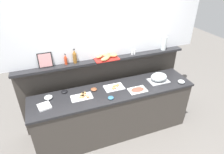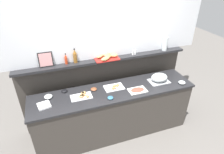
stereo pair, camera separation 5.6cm
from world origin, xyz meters
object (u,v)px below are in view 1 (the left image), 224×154
(serving_cloche, at_px, (159,77))
(condiment_bowl_dark, at_px, (111,98))
(condiment_bowl_teal, at_px, (64,91))
(glass_bowl_medium, at_px, (181,82))
(hot_sauce_bottle, at_px, (66,60))
(framed_picture, at_px, (45,60))
(sandwich_platter_front, at_px, (114,87))
(sandwich_platter_side, at_px, (82,96))
(cold_cuts_platter, at_px, (138,90))
(water_carafe, at_px, (164,43))
(glass_bowl_large, at_px, (48,97))
(vinegar_bottle_amber, at_px, (75,57))
(condiment_bowl_red, at_px, (94,89))
(napkin_stack, at_px, (44,106))
(salt_shaker, at_px, (132,52))
(bread_basket, at_px, (107,57))
(pepper_shaker, at_px, (135,52))

(serving_cloche, relative_size, condiment_bowl_dark, 3.77)
(serving_cloche, relative_size, condiment_bowl_teal, 3.54)
(glass_bowl_medium, distance_m, hot_sauce_bottle, 1.95)
(hot_sauce_bottle, distance_m, framed_picture, 0.30)
(sandwich_platter_front, bearing_deg, sandwich_platter_side, -172.74)
(cold_cuts_platter, distance_m, condiment_bowl_teal, 1.16)
(sandwich_platter_side, distance_m, framed_picture, 0.78)
(sandwich_platter_front, bearing_deg, condiment_bowl_teal, 169.02)
(water_carafe, bearing_deg, glass_bowl_large, -172.94)
(hot_sauce_bottle, xyz_separation_m, framed_picture, (-0.30, 0.01, 0.04))
(glass_bowl_large, bearing_deg, vinegar_bottle_amber, 30.16)
(condiment_bowl_red, bearing_deg, water_carafe, 11.35)
(vinegar_bottle_amber, height_order, hot_sauce_bottle, vinegar_bottle_amber)
(sandwich_platter_front, xyz_separation_m, water_carafe, (1.09, 0.33, 0.49))
(napkin_stack, height_order, vinegar_bottle_amber, vinegar_bottle_amber)
(glass_bowl_medium, relative_size, condiment_bowl_dark, 1.27)
(sandwich_platter_front, bearing_deg, hot_sauce_bottle, 152.10)
(napkin_stack, bearing_deg, glass_bowl_medium, -3.80)
(sandwich_platter_side, relative_size, vinegar_bottle_amber, 1.36)
(glass_bowl_medium, bearing_deg, salt_shaker, 138.29)
(cold_cuts_platter, relative_size, condiment_bowl_red, 2.97)
(cold_cuts_platter, bearing_deg, hot_sauce_bottle, 150.82)
(glass_bowl_medium, xyz_separation_m, water_carafe, (-0.03, 0.59, 0.48))
(serving_cloche, height_order, condiment_bowl_teal, serving_cloche)
(glass_bowl_medium, xyz_separation_m, bread_basket, (-1.13, 0.59, 0.39))
(sandwich_platter_front, xyz_separation_m, pepper_shaker, (0.50, 0.33, 0.41))
(condiment_bowl_teal, distance_m, napkin_stack, 0.41)
(sandwich_platter_front, height_order, glass_bowl_medium, glass_bowl_medium)
(pepper_shaker, bearing_deg, salt_shaker, 180.00)
(glass_bowl_large, height_order, pepper_shaker, pepper_shaker)
(serving_cloche, xyz_separation_m, napkin_stack, (-1.89, -0.04, -0.06))
(cold_cuts_platter, bearing_deg, glass_bowl_large, 168.78)
(napkin_stack, relative_size, salt_shaker, 1.95)
(sandwich_platter_front, bearing_deg, glass_bowl_large, 176.18)
(glass_bowl_medium, bearing_deg, pepper_shaker, 136.32)
(condiment_bowl_teal, distance_m, condiment_bowl_dark, 0.75)
(sandwich_platter_front, xyz_separation_m, framed_picture, (-0.97, 0.37, 0.48))
(sandwich_platter_side, xyz_separation_m, condiment_bowl_red, (0.21, 0.12, 0.01))
(napkin_stack, distance_m, bread_basket, 1.24)
(cold_cuts_platter, height_order, napkin_stack, napkin_stack)
(vinegar_bottle_amber, bearing_deg, glass_bowl_large, -149.84)
(vinegar_bottle_amber, xyz_separation_m, framed_picture, (-0.44, 0.01, 0.01))
(cold_cuts_platter, distance_m, glass_bowl_large, 1.38)
(condiment_bowl_dark, xyz_separation_m, vinegar_bottle_amber, (-0.38, 0.61, 0.47))
(glass_bowl_medium, distance_m, condiment_bowl_dark, 1.27)
(sandwich_platter_front, relative_size, water_carafe, 1.28)
(serving_cloche, distance_m, framed_picture, 1.86)
(sandwich_platter_side, bearing_deg, sandwich_platter_front, 7.26)
(glass_bowl_large, xyz_separation_m, condiment_bowl_red, (0.70, -0.02, -0.01))
(condiment_bowl_dark, xyz_separation_m, water_carafe, (1.24, 0.59, 0.49))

